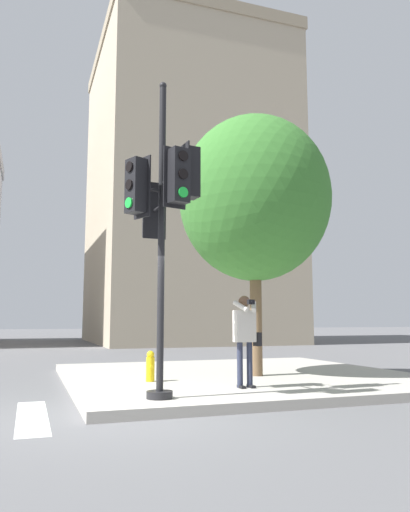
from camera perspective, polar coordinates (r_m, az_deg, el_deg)
name	(u,v)px	position (r m, az deg, el deg)	size (l,w,h in m)	color
ground_plane	(117,416)	(7.99, -10.08, -17.55)	(160.00, 160.00, 0.00)	#5B5B5E
sidewalk_corner	(238,377)	(12.31, 3.84, -13.61)	(8.00, 8.00, 0.17)	#ADA89E
traffic_signal_pole	(164,205)	(8.54, -4.73, 5.80)	(1.36, 1.39, 5.41)	black
person_photographer	(245,332)	(9.66, 4.64, -8.64)	(0.58, 0.54, 1.73)	black
street_tree	(254,198)	(12.06, 5.68, 6.56)	(3.61, 3.61, 6.15)	brown
fire_hydrant	(150,366)	(10.67, -6.26, -12.42)	(0.18, 0.24, 0.63)	yellow
building_right	(184,193)	(34.87, -2.47, 7.26)	(11.99, 13.80, 20.42)	tan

